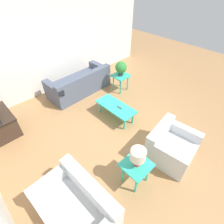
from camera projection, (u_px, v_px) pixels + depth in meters
The scene contains 12 objects.
ground_plane at pixel (124, 128), 4.67m from camera, with size 14.00×14.00×0.00m, color #A87A4C.
wall_right at pixel (55, 47), 5.46m from camera, with size 0.12×7.20×2.70m.
sofa at pixel (80, 84), 5.77m from camera, with size 0.96×2.08×0.76m.
armchair at pixel (170, 146), 3.84m from camera, with size 1.00×1.07×0.73m.
loveseat at pixel (77, 208), 2.89m from camera, with size 1.39×0.93×0.73m.
coffee_table at pixel (116, 107), 4.75m from camera, with size 1.15×0.51×0.41m.
side_table_plant at pixel (121, 78), 5.75m from camera, with size 0.51×0.51×0.56m.
side_table_lamp at pixel (136, 167), 3.25m from camera, with size 0.51×0.51×0.56m.
tv_stand_chest at pixel (0, 123), 4.38m from camera, with size 1.00×0.64×0.56m.
potted_plant at pixel (121, 68), 5.52m from camera, with size 0.37×0.37×0.46m.
table_lamp at pixel (138, 156), 3.01m from camera, with size 0.28×0.28×0.41m.
remote_control at pixel (120, 107), 4.66m from camera, with size 0.16×0.04×0.02m.
Camera 1 is at (-2.12, 2.50, 3.37)m, focal length 28.00 mm.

